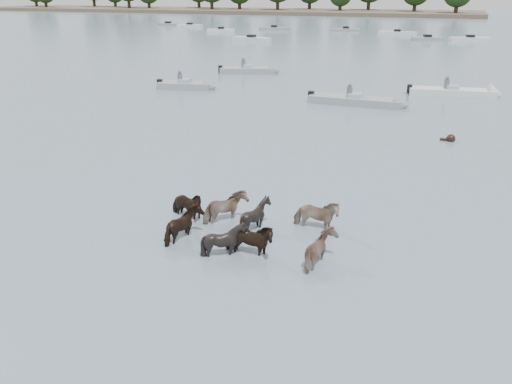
% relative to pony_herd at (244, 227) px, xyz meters
% --- Properties ---
extents(ground, '(400.00, 400.00, 0.00)m').
position_rel_pony_herd_xyz_m(ground, '(1.25, -1.98, -0.35)').
color(ground, slate).
rests_on(ground, ground).
extents(shoreline, '(160.00, 30.00, 1.00)m').
position_rel_pony_herd_xyz_m(shoreline, '(-68.75, 148.02, 0.15)').
color(shoreline, '#4C4233').
rests_on(shoreline, ground).
extents(pony_herd, '(6.32, 3.54, 1.25)m').
position_rel_pony_herd_xyz_m(pony_herd, '(0.00, 0.00, 0.00)').
color(pony_herd, black).
rests_on(pony_herd, ground).
extents(swimming_pony, '(0.72, 0.44, 0.44)m').
position_rel_pony_herd_xyz_m(swimming_pony, '(5.51, 13.60, -0.25)').
color(swimming_pony, black).
rests_on(swimming_pony, ground).
extents(motorboat_a, '(4.65, 2.33, 1.92)m').
position_rel_pony_herd_xyz_m(motorboat_a, '(-12.69, 22.36, -0.12)').
color(motorboat_a, gray).
rests_on(motorboat_a, ground).
extents(motorboat_b, '(6.59, 1.91, 1.92)m').
position_rel_pony_herd_xyz_m(motorboat_b, '(0.37, 20.78, -0.12)').
color(motorboat_b, gray).
rests_on(motorboat_b, ground).
extents(motorboat_c, '(6.40, 2.30, 1.92)m').
position_rel_pony_herd_xyz_m(motorboat_c, '(6.11, 26.28, -0.12)').
color(motorboat_c, silver).
rests_on(motorboat_c, ground).
extents(motorboat_f, '(5.49, 3.18, 1.92)m').
position_rel_pony_herd_xyz_m(motorboat_f, '(-11.11, 31.46, -0.12)').
color(motorboat_f, gray).
rests_on(motorboat_f, ground).
extents(distant_flotilla, '(106.30, 28.04, 0.93)m').
position_rel_pony_herd_xyz_m(distant_flotilla, '(2.42, 74.71, -0.09)').
color(distant_flotilla, gray).
rests_on(distant_flotilla, ground).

